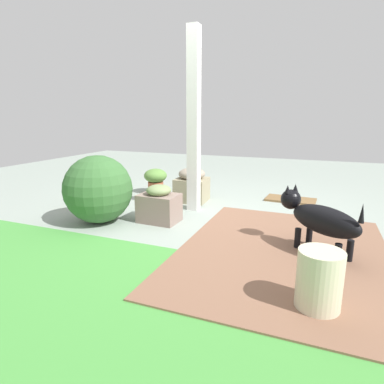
% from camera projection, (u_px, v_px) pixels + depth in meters
% --- Properties ---
extents(ground_plane, '(12.00, 12.00, 0.00)m').
position_uv_depth(ground_plane, '(216.00, 219.00, 3.87)').
color(ground_plane, '#909D92').
extents(brick_path, '(1.80, 2.40, 0.02)m').
position_uv_depth(brick_path, '(282.00, 252.00, 2.91)').
color(brick_path, brown).
rests_on(brick_path, ground).
extents(porch_pillar, '(0.14, 0.14, 2.26)m').
position_uv_depth(porch_pillar, '(194.00, 123.00, 4.02)').
color(porch_pillar, white).
rests_on(porch_pillar, ground).
extents(stone_planter_nearest, '(0.46, 0.44, 0.49)m').
position_uv_depth(stone_planter_nearest, '(192.00, 185.00, 4.65)').
color(stone_planter_nearest, gray).
rests_on(stone_planter_nearest, ground).
extents(stone_planter_mid, '(0.46, 0.35, 0.44)m').
position_uv_depth(stone_planter_mid, '(159.00, 205.00, 3.74)').
color(stone_planter_mid, gray).
rests_on(stone_planter_mid, ground).
extents(round_shrub, '(0.78, 0.78, 0.78)m').
position_uv_depth(round_shrub, '(98.00, 189.00, 3.68)').
color(round_shrub, '#366431').
rests_on(round_shrub, ground).
extents(terracotta_pot_broad, '(0.37, 0.37, 0.39)m').
position_uv_depth(terracotta_pot_broad, '(156.00, 179.00, 5.14)').
color(terracotta_pot_broad, '#AA5539').
rests_on(terracotta_pot_broad, ground).
extents(terracotta_pot_spiky, '(0.22, 0.22, 0.55)m').
position_uv_depth(terracotta_pot_spiky, '(83.00, 186.00, 4.43)').
color(terracotta_pot_spiky, '#BB7943').
rests_on(terracotta_pot_spiky, ground).
extents(dog, '(0.75, 0.64, 0.58)m').
position_uv_depth(dog, '(319.00, 218.00, 2.84)').
color(dog, black).
rests_on(dog, ground).
extents(ceramic_urn, '(0.28, 0.28, 0.40)m').
position_uv_depth(ceramic_urn, '(319.00, 281.00, 2.03)').
color(ceramic_urn, beige).
rests_on(ceramic_urn, ground).
extents(doormat, '(0.72, 0.42, 0.03)m').
position_uv_depth(doormat, '(290.00, 200.00, 4.71)').
color(doormat, brown).
rests_on(doormat, ground).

